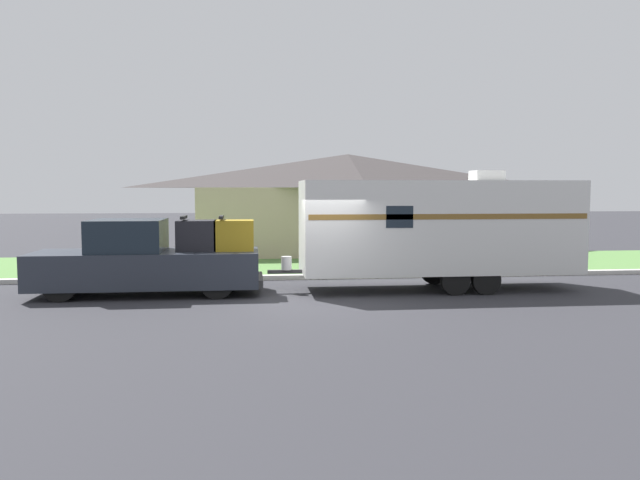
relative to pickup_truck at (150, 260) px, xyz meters
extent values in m
plane|color=#2D2D33|center=(4.26, -1.36, -0.91)|extent=(120.00, 120.00, 0.00)
cube|color=beige|center=(4.26, 2.39, -0.84)|extent=(80.00, 0.30, 0.14)
cube|color=#568442|center=(4.26, 6.04, -0.90)|extent=(80.00, 7.00, 0.03)
cube|color=tan|center=(6.96, 11.03, 0.51)|extent=(12.93, 6.26, 2.84)
pyramid|color=#3D3838|center=(6.96, 11.03, 2.67)|extent=(13.96, 6.76, 1.49)
cube|color=#4C3828|center=(6.96, 7.93, 0.14)|extent=(1.00, 0.06, 2.10)
cylinder|color=black|center=(-2.04, -0.82, -0.49)|extent=(0.85, 0.28, 0.85)
cylinder|color=black|center=(-2.04, 0.82, -0.49)|extent=(0.85, 0.28, 0.85)
cylinder|color=black|center=(1.77, -0.82, -0.49)|extent=(0.85, 0.28, 0.85)
cylinder|color=black|center=(1.77, 0.82, -0.49)|extent=(0.85, 0.28, 0.85)
cube|color=#282D38|center=(-1.19, 0.00, -0.22)|extent=(3.56, 1.99, 0.91)
cube|color=#19232D|center=(-0.55, 0.00, 0.65)|extent=(1.85, 1.83, 0.83)
cube|color=#282D38|center=(1.70, 0.00, -0.22)|extent=(2.22, 1.99, 0.91)
cube|color=#333333|center=(2.87, 0.00, -0.56)|extent=(0.12, 1.79, 0.20)
cube|color=black|center=(1.21, 0.00, 0.64)|extent=(1.02, 0.84, 0.80)
cube|color=black|center=(0.89, 0.00, 1.12)|extent=(0.10, 0.92, 0.08)
cube|color=olive|center=(2.19, 0.00, 0.64)|extent=(1.02, 0.84, 0.80)
cube|color=black|center=(1.87, 0.00, 1.12)|extent=(0.10, 0.92, 0.08)
cylinder|color=black|center=(7.93, -0.96, -0.53)|extent=(0.76, 0.22, 0.76)
cylinder|color=black|center=(7.93, 0.96, -0.53)|extent=(0.76, 0.22, 0.76)
cylinder|color=black|center=(8.76, -0.96, -0.53)|extent=(0.76, 0.22, 0.76)
cylinder|color=black|center=(8.76, 0.96, -0.53)|extent=(0.76, 0.22, 0.76)
cube|color=silver|center=(7.74, 0.00, 0.84)|extent=(7.51, 2.20, 2.49)
cube|color=brown|center=(7.74, -1.11, 1.15)|extent=(7.36, 0.01, 0.14)
cube|color=#383838|center=(3.53, 0.00, -0.35)|extent=(0.93, 0.12, 0.10)
cylinder|color=silver|center=(3.57, 0.00, -0.12)|extent=(0.28, 0.28, 0.36)
cube|color=silver|center=(9.10, 0.00, 2.22)|extent=(0.80, 0.68, 0.28)
cube|color=#19232D|center=(6.39, -1.11, 1.15)|extent=(0.70, 0.01, 0.56)
cylinder|color=brown|center=(7.14, 3.23, -0.39)|extent=(0.09, 0.09, 1.04)
cube|color=#B2B2B2|center=(7.14, 3.23, 0.24)|extent=(0.48, 0.20, 0.22)
camera|label=1|loc=(2.63, -16.59, 1.84)|focal=35.00mm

